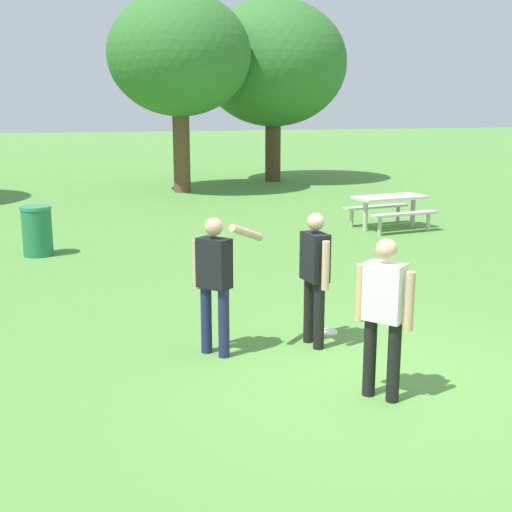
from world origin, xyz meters
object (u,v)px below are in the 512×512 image
person_bystander (315,271)px  frisbee (327,332)px  tree_slender_mid (273,64)px  picnic_table_near (390,205)px  trash_can_beside_table (37,231)px  person_thrower (384,309)px  person_catcher (215,275)px  tree_far_right (179,55)px

person_bystander → frisbee: person_bystander is taller
tree_slender_mid → picnic_table_near: bearing=-90.5°
trash_can_beside_table → person_thrower: bearing=-64.8°
person_catcher → person_bystander: bearing=-0.2°
trash_can_beside_table → tree_far_right: size_ratio=0.15×
person_thrower → picnic_table_near: bearing=63.8°
frisbee → person_catcher: bearing=-166.8°
frisbee → tree_far_right: bearing=88.6°
person_thrower → frisbee: 2.20m
frisbee → tree_far_right: size_ratio=0.04×
trash_can_beside_table → tree_far_right: (4.15, 8.57, 3.82)m
frisbee → trash_can_beside_table: trash_can_beside_table is taller
person_thrower → picnic_table_near: (4.18, 8.47, -0.38)m
person_thrower → tree_far_right: (0.54, 16.23, 3.36)m
person_catcher → tree_slender_mid: size_ratio=0.25×
tree_far_right → frisbee: bearing=-91.4°
frisbee → trash_can_beside_table: size_ratio=0.27×
person_bystander → frisbee: (0.32, 0.36, -0.93)m
frisbee → tree_slender_mid: tree_slender_mid is taller
tree_far_right → person_catcher: bearing=-97.4°
person_catcher → trash_can_beside_table: 6.47m
frisbee → picnic_table_near: (3.99, 6.49, 0.55)m
person_thrower → tree_slender_mid: size_ratio=0.25×
person_bystander → tree_slender_mid: size_ratio=0.25×
person_bystander → picnic_table_near: person_bystander is taller
trash_can_beside_table → frisbee: bearing=-56.3°
trash_can_beside_table → tree_far_right: bearing=64.2°
person_bystander → tree_far_right: size_ratio=0.26×
person_bystander → tree_slender_mid: (4.40, 16.80, 3.26)m
tree_slender_mid → trash_can_beside_table: bearing=-126.2°
tree_far_right → tree_slender_mid: tree_slender_mid is taller
person_catcher → tree_far_right: (1.90, 14.61, 3.34)m
person_thrower → trash_can_beside_table: bearing=115.2°
frisbee → tree_slender_mid: 17.44m
person_catcher → picnic_table_near: person_catcher is taller
person_bystander → tree_far_right: 15.01m
person_bystander → tree_far_right: bearing=87.3°
person_bystander → picnic_table_near: 8.11m
picnic_table_near → person_thrower: bearing=-116.2°
person_thrower → person_catcher: size_ratio=1.00×
person_catcher → person_bystander: size_ratio=1.00×
person_catcher → frisbee: person_catcher is taller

